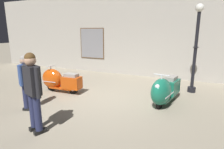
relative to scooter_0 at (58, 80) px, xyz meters
The scene contains 7 objects.
ground_plane 1.92m from the scooter_0, ahead, with size 60.00×60.00×0.00m, color gray.
showroom_back_wall 4.45m from the scooter_0, 63.59° to the left, with size 18.00×0.24×3.98m.
scooter_0 is the anchor object (origin of this frame).
scooter_1 3.71m from the scooter_0, ahead, with size 0.77×1.69×1.00m.
lamppost 4.99m from the scooter_0, 24.00° to the left, with size 0.28×0.28×3.05m.
visitor_0 1.67m from the scooter_0, 81.15° to the right, with size 0.32×0.50×1.53m.
visitor_1 2.85m from the scooter_0, 59.69° to the right, with size 0.56×0.37×1.75m.
Camera 1 is at (2.56, -4.98, 2.16)m, focal length 29.83 mm.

